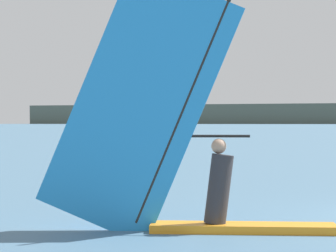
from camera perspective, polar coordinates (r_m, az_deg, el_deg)
windsurfer at (r=11.25m, az=1.26°, el=-2.12°), size 4.38×1.07×4.33m
cargo_ship at (r=726.83m, az=-0.96°, el=0.76°), size 78.44×140.46×36.76m
distant_headland at (r=1041.45m, az=6.30°, el=0.81°), size 962.45×309.32×23.82m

